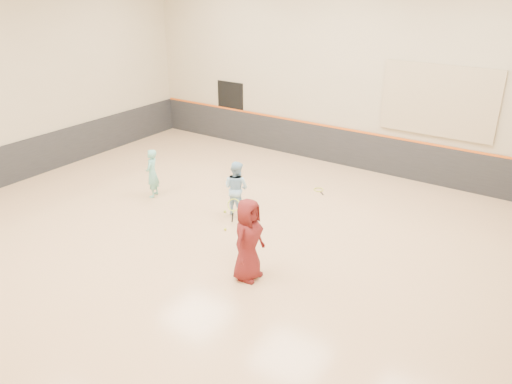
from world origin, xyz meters
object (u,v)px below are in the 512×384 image
Objects in this scene: spare_racket at (319,189)px; young_man at (248,240)px; girl at (152,173)px; instructor at (236,188)px.

young_man is at bearing -79.73° from spare_racket.
girl is 0.78× the size of young_man.
girl is 2.63m from instructor.
young_man is (1.96, -2.28, 0.16)m from instructor.
spare_racket is at bearing -110.52° from instructor.
girl is at bearing -141.08° from spare_racket.
instructor is at bearing 38.99° from young_man.
spare_racket is at bearing 8.67° from young_man.
young_man is 2.85× the size of spare_racket.
girl is 0.95× the size of instructor.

